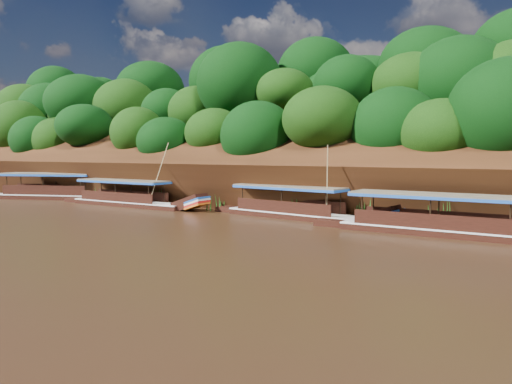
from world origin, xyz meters
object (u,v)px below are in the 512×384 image
boat_1 (305,212)px  boat_2 (136,201)px  boat_3 (64,193)px  boat_0 (462,228)px

boat_1 → boat_2: boat_2 is taller
boat_2 → boat_3: size_ratio=1.00×
boat_2 → boat_3: bearing=175.7°
boat_3 → boat_1: bearing=-21.7°
boat_0 → boat_2: size_ratio=1.01×
boat_2 → boat_3: 10.96m
boat_0 → boat_1: boat_1 is taller
boat_0 → boat_3: bearing=177.5°
boat_0 → boat_1: size_ratio=1.08×
boat_1 → boat_3: size_ratio=0.93×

